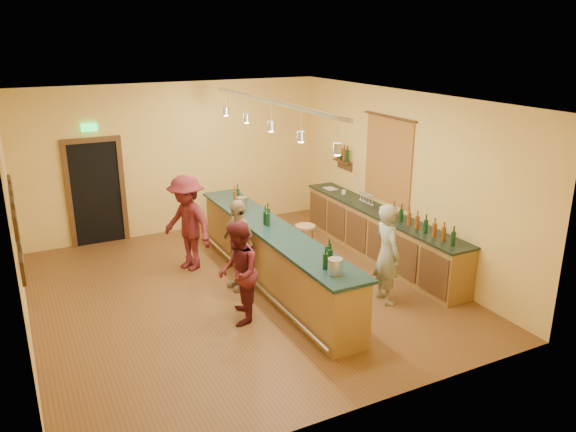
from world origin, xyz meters
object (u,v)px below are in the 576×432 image
back_counter (380,234)px  customer_c (187,223)px  bartender (387,254)px  bar_stool (305,233)px  customer_a (238,273)px  customer_b (238,245)px  tasting_bar (272,252)px

back_counter → customer_c: (-3.44, 1.16, 0.40)m
bartender → customer_c: size_ratio=0.93×
back_counter → bartender: size_ratio=2.76×
customer_c → bar_stool: size_ratio=2.25×
bar_stool → customer_c: bearing=157.3°
bar_stool → back_counter: bearing=-12.7°
bar_stool → customer_a: bearing=-143.1°
back_counter → bar_stool: (-1.45, 0.33, 0.15)m
customer_b → customer_c: bearing=-164.2°
bartender → bar_stool: bearing=20.3°
customer_a → back_counter: bearing=130.3°
customer_c → bar_stool: customer_c is taller
tasting_bar → bartender: (1.37, -1.38, 0.22)m
bartender → customer_b: bartender is taller
back_counter → customer_a: (-3.36, -1.10, 0.30)m
back_counter → tasting_bar: tasting_bar is taller
bartender → customer_c: customer_c is taller
back_counter → customer_a: customer_a is taller
back_counter → customer_a: size_ratio=2.90×
bartender → customer_b: 2.46m
tasting_bar → bartender: 1.95m
tasting_bar → customer_c: customer_c is taller
tasting_bar → bartender: size_ratio=3.09×
bar_stool → customer_b: bearing=-166.7°
bartender → customer_b: (-1.92, 1.54, -0.04)m
customer_a → bar_stool: customer_a is taller
customer_b → bar_stool: bearing=95.4°
tasting_bar → customer_c: (-1.07, 1.34, 0.28)m
bartender → customer_c: (-2.43, 2.72, 0.06)m
tasting_bar → customer_a: size_ratio=3.25×
customer_c → bar_stool: (1.98, -0.83, -0.24)m
customer_b → back_counter: bearing=82.5°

